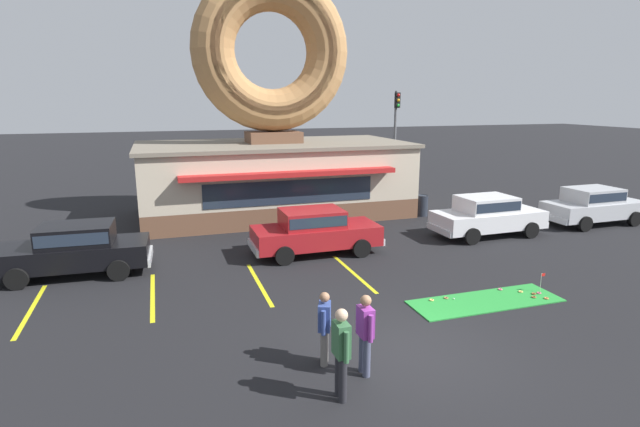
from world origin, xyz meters
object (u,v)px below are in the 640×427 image
(car_silver, at_px, (593,204))
(traffic_light_pole, at_px, (396,126))
(pedestrian_hooded_kid, at_px, (341,349))
(putting_flag_pin, at_px, (542,278))
(car_white, at_px, (487,214))
(car_black, at_px, (75,248))
(pedestrian_blue_sweater_man, at_px, (365,331))
(pedestrian_leather_jacket_man, at_px, (324,325))
(trash_bin, at_px, (422,205))
(car_red, at_px, (315,230))
(golf_ball, at_px, (454,299))

(car_silver, height_order, traffic_light_pole, traffic_light_pole)
(pedestrian_hooded_kid, xyz_separation_m, traffic_light_pole, (10.99, 20.08, 2.73))
(putting_flag_pin, bearing_deg, traffic_light_pole, 77.33)
(car_white, bearing_deg, car_black, 179.71)
(pedestrian_blue_sweater_man, bearing_deg, pedestrian_leather_jacket_man, 135.12)
(car_silver, relative_size, traffic_light_pole, 0.79)
(car_silver, bearing_deg, trash_bin, 149.30)
(car_white, distance_m, pedestrian_hooded_kid, 12.78)
(car_black, bearing_deg, car_red, -1.68)
(pedestrian_blue_sweater_man, bearing_deg, car_silver, 29.86)
(car_red, height_order, car_white, same)
(golf_ball, distance_m, car_black, 11.40)
(putting_flag_pin, height_order, car_red, car_red)
(pedestrian_leather_jacket_man, bearing_deg, car_white, 38.38)
(car_black, xyz_separation_m, pedestrian_blue_sweater_man, (6.24, -8.07, 0.05))
(golf_ball, height_order, putting_flag_pin, putting_flag_pin)
(car_red, height_order, car_black, same)
(pedestrian_hooded_kid, relative_size, traffic_light_pole, 0.30)
(pedestrian_blue_sweater_man, xyz_separation_m, pedestrian_hooded_kid, (-0.74, -0.65, 0.06))
(car_silver, height_order, pedestrian_leather_jacket_man, car_silver)
(putting_flag_pin, xyz_separation_m, car_white, (2.25, 5.61, 0.43))
(traffic_light_pole, bearing_deg, golf_ball, -111.14)
(car_black, xyz_separation_m, pedestrian_leather_jacket_man, (5.61, -7.44, -0.01))
(golf_ball, bearing_deg, car_black, 151.57)
(golf_ball, relative_size, pedestrian_leather_jacket_man, 0.03)
(putting_flag_pin, bearing_deg, pedestrian_leather_jacket_man, -165.99)
(putting_flag_pin, distance_m, pedestrian_hooded_kid, 7.79)
(pedestrian_blue_sweater_man, relative_size, trash_bin, 1.71)
(golf_ball, distance_m, traffic_light_pole, 18.36)
(car_black, bearing_deg, pedestrian_blue_sweater_man, -52.29)
(car_white, relative_size, pedestrian_hooded_kid, 2.61)
(golf_ball, xyz_separation_m, putting_flag_pin, (2.66, -0.27, 0.39))
(putting_flag_pin, relative_size, pedestrian_hooded_kid, 0.31)
(pedestrian_blue_sweater_man, relative_size, traffic_light_pole, 0.29)
(traffic_light_pole, bearing_deg, putting_flag_pin, -102.67)
(putting_flag_pin, height_order, trash_bin, trash_bin)
(golf_ball, distance_m, car_red, 5.75)
(putting_flag_pin, height_order, car_silver, car_silver)
(car_silver, xyz_separation_m, trash_bin, (-6.27, 3.72, -0.37))
(car_red, distance_m, trash_bin, 7.67)
(car_red, bearing_deg, car_black, 178.32)
(car_white, bearing_deg, golf_ball, -132.60)
(car_red, bearing_deg, pedestrian_blue_sweater_man, -100.38)
(traffic_light_pole, bearing_deg, car_black, -145.43)
(golf_ball, relative_size, putting_flag_pin, 0.08)
(golf_ball, xyz_separation_m, pedestrian_hooded_kid, (-4.51, -3.30, 0.93))
(car_black, height_order, pedestrian_hooded_kid, pedestrian_hooded_kid)
(pedestrian_blue_sweater_man, xyz_separation_m, pedestrian_leather_jacket_man, (-0.63, 0.63, -0.06))
(putting_flag_pin, distance_m, pedestrian_blue_sweater_man, 6.86)
(golf_ball, bearing_deg, pedestrian_blue_sweater_man, -144.81)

